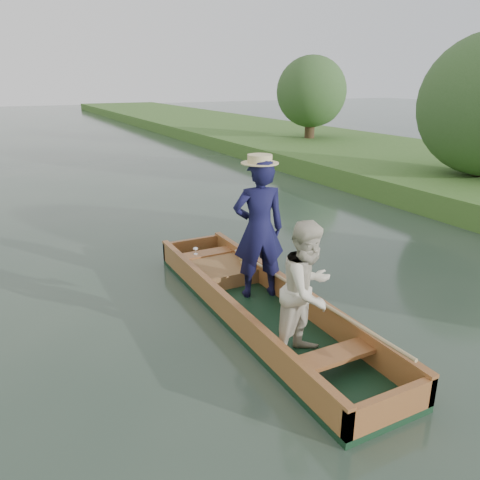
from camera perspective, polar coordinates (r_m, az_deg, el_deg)
name	(u,v)px	position (r m, az deg, el deg)	size (l,w,h in m)	color
ground	(260,317)	(6.58, 2.43, -9.37)	(120.00, 120.00, 0.00)	#283D30
trees_far	(138,107)	(12.93, -12.36, 15.57)	(22.64, 13.46, 4.37)	#47331E
punt	(269,274)	(6.24, 3.55, -4.12)	(1.24, 5.00, 2.14)	black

